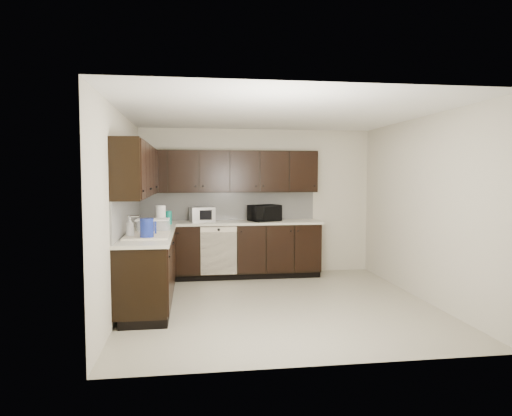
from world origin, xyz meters
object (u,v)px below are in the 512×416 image
Objects in this scene: storage_bin at (153,226)px; blue_pitcher at (147,229)px; toaster_oven at (202,214)px; microwave at (264,213)px; sink at (147,241)px.

storage_bin is 0.72m from blue_pitcher.
microwave is at bearing -15.59° from toaster_oven.
blue_pitcher is (-0.01, -0.72, 0.04)m from storage_bin.
toaster_oven reaches higher than storage_bin.
sink is at bearing 81.33° from blue_pitcher.
sink is 0.32m from blue_pitcher.
microwave reaches higher than sink.
storage_bin is at bearing 75.61° from blue_pitcher.
microwave is 2.11m from storage_bin.
toaster_oven is at bearing 61.48° from storage_bin.
blue_pitcher is (-1.74, -1.93, -0.01)m from microwave.
storage_bin is at bearing -130.39° from toaster_oven.
sink is at bearing -93.95° from storage_bin.
storage_bin is at bearing 86.05° from sink.
toaster_oven is (-1.04, 0.07, -0.01)m from microwave.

